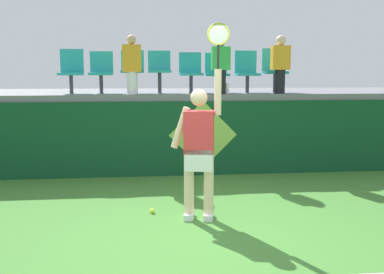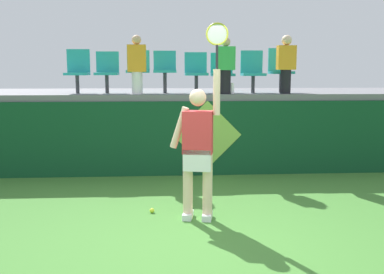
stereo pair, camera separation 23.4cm
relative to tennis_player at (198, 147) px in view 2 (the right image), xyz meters
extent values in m
plane|color=#3D752D|center=(-0.10, -0.76, -0.97)|extent=(40.00, 40.00, 0.00)
cube|color=#0F4223|center=(-0.10, 2.54, -0.28)|extent=(10.79, 0.20, 1.38)
cube|color=slate|center=(-0.10, 3.92, 0.47)|extent=(10.79, 2.87, 0.12)
cube|color=white|center=(-0.13, 0.03, -0.93)|extent=(0.17, 0.28, 0.08)
cube|color=white|center=(0.12, -0.03, -0.93)|extent=(0.17, 0.28, 0.08)
cylinder|color=beige|center=(-0.13, 0.03, -0.53)|extent=(0.13, 0.13, 0.88)
cylinder|color=beige|center=(0.12, -0.03, -0.53)|extent=(0.13, 0.13, 0.88)
cube|color=white|center=(-0.01, 0.00, -0.17)|extent=(0.40, 0.29, 0.28)
cube|color=red|center=(-0.01, 0.00, 0.19)|extent=(0.42, 0.29, 0.55)
sphere|color=beige|center=(-0.01, 0.00, 0.64)|extent=(0.22, 0.22, 0.22)
cylinder|color=beige|center=(-0.24, 0.05, 0.25)|extent=(0.27, 0.14, 0.55)
cylinder|color=beige|center=(0.23, -0.05, 0.71)|extent=(0.09, 0.09, 0.58)
cylinder|color=black|center=(0.23, -0.05, 1.15)|extent=(0.03, 0.03, 0.30)
torus|color=gold|center=(0.23, -0.05, 1.43)|extent=(0.28, 0.08, 0.28)
ellipsoid|color=silver|center=(0.23, -0.05, 1.43)|extent=(0.24, 0.06, 0.24)
sphere|color=#D1E533|center=(-0.62, 0.28, -0.94)|extent=(0.07, 0.07, 0.07)
cylinder|color=white|center=(0.85, 2.66, 0.64)|extent=(0.06, 0.06, 0.20)
cylinder|color=#38383D|center=(-2.09, 3.06, 0.71)|extent=(0.07, 0.07, 0.35)
cube|color=teal|center=(-2.09, 3.06, 0.91)|extent=(0.44, 0.42, 0.05)
cube|color=teal|center=(-2.09, 3.25, 1.16)|extent=(0.44, 0.04, 0.45)
cylinder|color=#38383D|center=(-1.53, 3.06, 0.71)|extent=(0.07, 0.07, 0.35)
cube|color=teal|center=(-1.53, 3.06, 0.91)|extent=(0.44, 0.42, 0.05)
cube|color=teal|center=(-1.53, 3.25, 1.14)|extent=(0.44, 0.04, 0.40)
cylinder|color=#38383D|center=(-0.93, 3.06, 0.73)|extent=(0.07, 0.07, 0.39)
cube|color=teal|center=(-0.93, 3.06, 0.95)|extent=(0.44, 0.42, 0.05)
cube|color=teal|center=(-0.93, 3.25, 1.17)|extent=(0.44, 0.04, 0.38)
cylinder|color=#38383D|center=(-0.41, 3.06, 0.73)|extent=(0.07, 0.07, 0.39)
cube|color=teal|center=(-0.41, 3.06, 0.95)|extent=(0.44, 0.42, 0.05)
cube|color=teal|center=(-0.41, 3.25, 1.17)|extent=(0.44, 0.04, 0.38)
cylinder|color=#38383D|center=(0.20, 3.06, 0.71)|extent=(0.07, 0.07, 0.34)
cube|color=teal|center=(0.20, 3.06, 0.90)|extent=(0.44, 0.42, 0.05)
cube|color=teal|center=(0.20, 3.25, 1.13)|extent=(0.44, 0.04, 0.40)
cylinder|color=#38383D|center=(0.72, 3.06, 0.70)|extent=(0.07, 0.07, 0.33)
cube|color=teal|center=(0.72, 3.06, 0.89)|extent=(0.44, 0.42, 0.05)
cube|color=teal|center=(0.72, 3.25, 1.12)|extent=(0.44, 0.04, 0.41)
cylinder|color=#38383D|center=(1.32, 3.06, 0.70)|extent=(0.07, 0.07, 0.33)
cube|color=teal|center=(1.32, 3.06, 0.89)|extent=(0.44, 0.42, 0.05)
cube|color=teal|center=(1.32, 3.25, 1.14)|extent=(0.44, 0.04, 0.45)
cylinder|color=#38383D|center=(1.88, 3.06, 0.72)|extent=(0.07, 0.07, 0.37)
cube|color=teal|center=(1.88, 3.06, 0.93)|extent=(0.44, 0.42, 0.05)
cube|color=teal|center=(1.88, 3.25, 1.18)|extent=(0.44, 0.04, 0.46)
cylinder|color=white|center=(-0.93, 2.74, 0.74)|extent=(0.20, 0.20, 0.41)
cube|color=orange|center=(-0.93, 2.74, 1.19)|extent=(0.34, 0.20, 0.50)
sphere|color=#DBAD84|center=(-0.93, 2.74, 1.53)|extent=(0.18, 0.18, 0.18)
cylinder|color=black|center=(0.72, 2.68, 0.76)|extent=(0.20, 0.20, 0.44)
cube|color=green|center=(0.72, 2.68, 1.20)|extent=(0.34, 0.20, 0.43)
sphere|color=#DBAD84|center=(0.72, 2.68, 1.50)|extent=(0.17, 0.17, 0.17)
cylinder|color=black|center=(1.88, 2.73, 0.76)|extent=(0.20, 0.20, 0.45)
cube|color=orange|center=(1.88, 2.73, 1.21)|extent=(0.34, 0.20, 0.45)
sphere|color=beige|center=(1.88, 2.73, 1.54)|extent=(0.19, 0.19, 0.19)
cube|color=#0F4223|center=(0.36, 2.43, -0.97)|extent=(0.90, 0.01, 0.00)
plane|color=#8CC64C|center=(0.36, 2.43, -0.21)|extent=(1.27, 0.00, 1.27)
camera|label=1|loc=(-0.68, -5.64, 0.99)|focal=41.66mm
camera|label=2|loc=(-0.44, -5.66, 0.99)|focal=41.66mm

